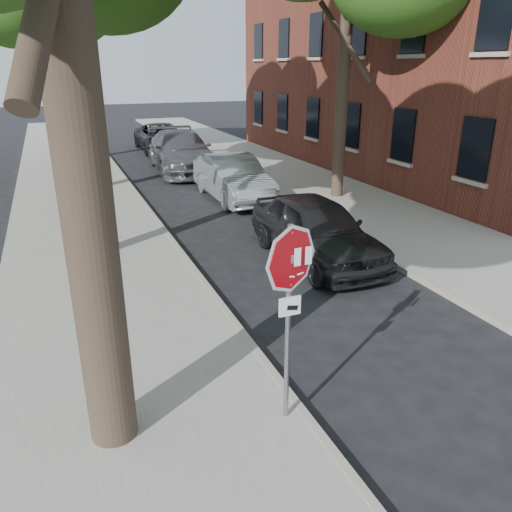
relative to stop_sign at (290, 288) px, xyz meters
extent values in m
plane|color=black|center=(0.70, 0.03, -1.95)|extent=(120.00, 120.00, 0.00)
cube|color=gray|center=(-1.80, 12.03, -1.89)|extent=(4.00, 55.00, 0.12)
cube|color=gray|center=(6.70, 12.03, -1.89)|extent=(4.00, 55.00, 0.12)
cube|color=#9E9384|center=(0.25, 12.03, -1.88)|extent=(0.12, 55.00, 0.13)
cube|color=#9E9384|center=(4.65, 12.03, -1.88)|extent=(0.12, 55.00, 0.13)
cylinder|color=gray|center=(0.00, 0.03, -0.53)|extent=(0.06, 0.06, 2.60)
cube|color=#99999E|center=(0.00, 0.00, 0.37)|extent=(0.05, 0.06, 0.10)
cylinder|color=#99999E|center=(0.00, -0.01, 0.37)|extent=(0.76, 0.32, 0.82)
cylinder|color=white|center=(0.00, -0.02, 0.37)|extent=(0.76, 0.32, 0.82)
cylinder|color=red|center=(0.00, -0.03, 0.37)|extent=(0.68, 0.29, 0.74)
cube|color=white|center=(-0.21, -0.04, 0.39)|extent=(0.08, 0.00, 0.22)
cube|color=white|center=(-0.07, -0.04, 0.39)|extent=(0.08, 0.00, 0.22)
cube|color=white|center=(0.07, -0.04, 0.39)|extent=(0.08, 0.00, 0.22)
cube|color=white|center=(0.21, -0.04, 0.39)|extent=(0.08, 0.00, 0.22)
cube|color=silver|center=(-0.11, -0.04, 0.18)|extent=(0.08, 0.00, 0.03)
cube|color=silver|center=(0.00, -0.04, 0.16)|extent=(0.08, 0.00, 0.03)
cube|color=silver|center=(0.11, -0.04, 0.18)|extent=(0.08, 0.00, 0.03)
cube|color=white|center=(0.00, -0.01, -0.23)|extent=(0.28, 0.02, 0.24)
cube|color=black|center=(0.03, -0.03, -0.25)|extent=(0.15, 0.00, 0.08)
cylinder|color=black|center=(-2.10, 0.53, 2.92)|extent=(0.56, 0.56, 9.50)
cylinder|color=black|center=(-1.90, 7.03, 2.92)|extent=(0.44, 0.44, 9.50)
cylinder|color=black|center=(-1.70, 14.03, 3.17)|extent=(0.48, 0.48, 10.00)
cylinder|color=black|center=(-2.00, 21.03, 2.67)|extent=(0.40, 0.40, 9.00)
ellipsoid|color=#1F5112|center=(-2.76, 21.78, 4.81)|extent=(3.78, 3.78, 3.02)
cylinder|color=black|center=(6.70, 10.03, 2.67)|extent=(0.40, 0.40, 9.00)
imported|color=black|center=(3.19, 5.11, -1.19)|extent=(1.88, 4.49, 1.52)
imported|color=gray|center=(3.30, 11.29, -1.19)|extent=(1.63, 4.59, 1.51)
imported|color=#4F4E53|center=(2.88, 16.83, -1.09)|extent=(2.73, 6.03, 1.71)
imported|color=black|center=(3.29, 22.69, -1.22)|extent=(2.49, 5.25, 1.45)
camera|label=1|loc=(-2.36, -4.76, 2.43)|focal=35.00mm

